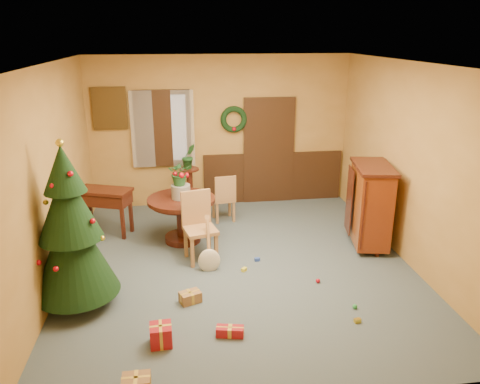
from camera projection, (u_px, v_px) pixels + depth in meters
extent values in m
plane|color=#3B4D56|center=(239.00, 265.00, 6.95)|extent=(5.50, 5.50, 0.00)
plane|color=silver|center=(239.00, 63.00, 6.01)|extent=(5.50, 5.50, 0.00)
plane|color=olive|center=(221.00, 132.00, 9.06)|extent=(5.00, 0.00, 5.00)
plane|color=olive|center=(283.00, 264.00, 3.90)|extent=(5.00, 0.00, 5.00)
plane|color=olive|center=(52.00, 179.00, 6.16)|extent=(0.00, 5.50, 5.50)
plane|color=olive|center=(409.00, 165.00, 6.80)|extent=(0.00, 5.50, 5.50)
cube|color=black|center=(273.00, 177.00, 9.46)|extent=(2.80, 0.06, 1.00)
cube|color=black|center=(269.00, 151.00, 9.26)|extent=(1.00, 0.08, 2.10)
cube|color=white|center=(268.00, 153.00, 9.30)|extent=(0.80, 0.03, 1.90)
cube|color=black|center=(163.00, 129.00, 8.84)|extent=(1.05, 0.08, 1.45)
cube|color=white|center=(163.00, 128.00, 8.87)|extent=(0.88, 0.03, 1.25)
cube|color=white|center=(142.00, 130.00, 8.74)|extent=(0.42, 0.02, 1.45)
cube|color=white|center=(183.00, 129.00, 8.84)|extent=(0.42, 0.02, 1.45)
torus|color=black|center=(234.00, 119.00, 8.93)|extent=(0.51, 0.11, 0.51)
cube|color=#4C3819|center=(110.00, 108.00, 8.60)|extent=(0.62, 0.05, 0.78)
cube|color=gray|center=(110.00, 108.00, 8.63)|extent=(0.48, 0.02, 0.62)
cylinder|color=black|center=(181.00, 200.00, 7.52)|extent=(1.09, 1.09, 0.06)
cylinder|color=black|center=(181.00, 203.00, 7.54)|extent=(0.98, 0.98, 0.04)
cylinder|color=black|center=(182.00, 220.00, 7.64)|extent=(0.18, 0.18, 0.61)
cylinder|color=black|center=(183.00, 238.00, 7.74)|extent=(0.59, 0.59, 0.10)
cylinder|color=slate|center=(181.00, 192.00, 7.48)|extent=(0.30, 0.30, 0.22)
imported|color=#1E4C23|center=(180.00, 173.00, 7.38)|extent=(0.37, 0.32, 0.41)
cube|color=brown|center=(200.00, 230.00, 6.96)|extent=(0.55, 0.55, 0.05)
cube|color=brown|center=(196.00, 207.00, 7.04)|extent=(0.45, 0.15, 0.54)
cube|color=brown|center=(209.00, 239.00, 7.26)|extent=(0.06, 0.06, 0.47)
cube|color=brown|center=(186.00, 243.00, 7.14)|extent=(0.06, 0.06, 0.47)
cube|color=brown|center=(216.00, 249.00, 6.94)|extent=(0.06, 0.06, 0.47)
cube|color=brown|center=(192.00, 253.00, 6.81)|extent=(0.06, 0.06, 0.47)
cube|color=brown|center=(223.00, 199.00, 8.50)|extent=(0.43, 0.43, 0.05)
cube|color=brown|center=(225.00, 189.00, 8.26)|extent=(0.38, 0.09, 0.46)
cube|color=brown|center=(217.00, 213.00, 8.39)|extent=(0.05, 0.05, 0.39)
cube|color=brown|center=(234.00, 212.00, 8.46)|extent=(0.05, 0.05, 0.39)
cube|color=brown|center=(213.00, 208.00, 8.67)|extent=(0.05, 0.05, 0.39)
cube|color=brown|center=(230.00, 206.00, 8.75)|extent=(0.05, 0.05, 0.39)
cylinder|color=black|center=(190.00, 193.00, 8.70)|extent=(0.11, 0.11, 0.89)
cylinder|color=black|center=(189.00, 169.00, 8.55)|extent=(0.36, 0.36, 0.03)
imported|color=#19471E|center=(189.00, 156.00, 8.47)|extent=(0.31, 0.29, 0.46)
cylinder|color=#382111|center=(79.00, 296.00, 5.91)|extent=(0.13, 0.13, 0.23)
cone|color=black|center=(73.00, 247.00, 5.69)|extent=(1.04, 1.04, 1.23)
cone|color=black|center=(67.00, 203.00, 5.50)|extent=(0.76, 0.76, 0.90)
cone|color=black|center=(63.00, 169.00, 5.37)|extent=(0.49, 0.49, 0.57)
sphere|color=gold|center=(60.00, 143.00, 5.27)|extent=(0.09, 0.09, 0.09)
cube|color=black|center=(104.00, 191.00, 7.80)|extent=(1.00, 0.73, 0.05)
cube|color=black|center=(104.00, 198.00, 7.85)|extent=(0.93, 0.67, 0.19)
cube|color=black|center=(83.00, 214.00, 7.88)|extent=(0.16, 0.32, 0.74)
cube|color=black|center=(129.00, 212.00, 7.98)|extent=(0.16, 0.32, 0.74)
cube|color=#5E180A|center=(370.00, 205.00, 7.40)|extent=(0.67, 1.06, 1.22)
cube|color=black|center=(374.00, 167.00, 7.19)|extent=(0.73, 1.13, 0.05)
cylinder|color=black|center=(377.00, 253.00, 7.22)|extent=(0.07, 0.07, 0.09)
cylinder|color=black|center=(357.00, 232.00, 8.00)|extent=(0.07, 0.07, 0.09)
cube|color=brown|center=(136.00, 383.00, 4.51)|extent=(0.27, 0.20, 0.15)
cube|color=gold|center=(136.00, 383.00, 4.51)|extent=(0.28, 0.03, 0.15)
cube|color=gold|center=(136.00, 383.00, 4.51)|extent=(0.04, 0.20, 0.15)
cube|color=maroon|center=(161.00, 335.00, 5.15)|extent=(0.25, 0.25, 0.24)
cube|color=gold|center=(161.00, 335.00, 5.15)|extent=(0.24, 0.05, 0.24)
cube|color=gold|center=(161.00, 335.00, 5.15)|extent=(0.05, 0.24, 0.24)
cube|color=brown|center=(190.00, 297.00, 5.98)|extent=(0.31, 0.26, 0.14)
cube|color=gold|center=(190.00, 297.00, 5.98)|extent=(0.25, 0.12, 0.14)
cube|color=gold|center=(190.00, 297.00, 5.98)|extent=(0.10, 0.18, 0.14)
cube|color=maroon|center=(230.00, 331.00, 5.32)|extent=(0.33, 0.19, 0.11)
cube|color=gold|center=(230.00, 331.00, 5.32)|extent=(0.32, 0.08, 0.11)
cube|color=gold|center=(230.00, 331.00, 5.32)|extent=(0.07, 0.14, 0.11)
cube|color=#2947B2|center=(257.00, 259.00, 7.07)|extent=(0.08, 0.06, 0.05)
sphere|color=#278F41|center=(355.00, 307.00, 5.84)|extent=(0.06, 0.06, 0.06)
cube|color=yellow|center=(244.00, 270.00, 6.77)|extent=(0.09, 0.09, 0.05)
sphere|color=red|center=(318.00, 281.00, 6.45)|extent=(0.06, 0.06, 0.06)
cube|color=gold|center=(357.00, 321.00, 5.57)|extent=(0.09, 0.07, 0.05)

